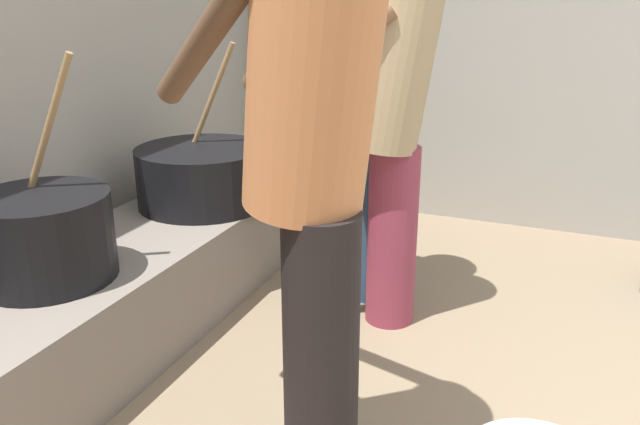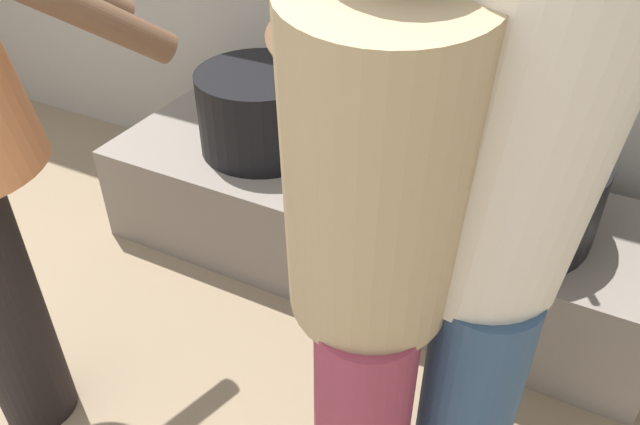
{
  "view_description": "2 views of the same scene",
  "coord_description": "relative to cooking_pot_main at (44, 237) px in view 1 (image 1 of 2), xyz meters",
  "views": [
    {
      "loc": [
        -1.13,
        0.2,
        1.31
      ],
      "look_at": [
        0.68,
        0.94,
        0.62
      ],
      "focal_mm": 35.7,
      "sensor_mm": 36.0,
      "label": 1
    },
    {
      "loc": [
        1.48,
        0.08,
        1.57
      ],
      "look_at": [
        0.93,
        1.13,
        0.71
      ],
      "focal_mm": 35.44,
      "sensor_mm": 36.0,
      "label": 2
    }
  ],
  "objects": [
    {
      "name": "block_enclosure_right",
      "position": [
        2.3,
        -1.8,
        0.71
      ],
      "size": [
        0.2,
        4.79,
        2.49
      ],
      "primitive_type": "cube",
      "color": "#9E998E",
      "rests_on": "ground_plane"
    },
    {
      "name": "hearth_ledge",
      "position": [
        0.44,
        -0.03,
        -0.34
      ],
      "size": [
        1.96,
        0.6,
        0.38
      ],
      "primitive_type": "cube",
      "color": "slate",
      "rests_on": "ground_plane"
    },
    {
      "name": "cooking_pot_main",
      "position": [
        0.0,
        0.0,
        0.0
      ],
      "size": [
        0.45,
        0.45,
        0.75
      ],
      "color": "black",
      "rests_on": "hearth_ledge"
    },
    {
      "name": "cooking_pot_secondary",
      "position": [
        0.88,
        -0.06,
        -0.02
      ],
      "size": [
        0.59,
        0.59,
        0.72
      ],
      "color": "black",
      "rests_on": "hearth_ledge"
    },
    {
      "name": "cook_in_orange_shirt",
      "position": [
        -0.13,
        -1.03,
        0.43
      ],
      "size": [
        0.62,
        0.75,
        1.67
      ],
      "color": "black",
      "rests_on": "ground_plane"
    },
    {
      "name": "cook_in_tan_shirt",
      "position": [
        0.83,
        -0.93,
        0.34
      ],
      "size": [
        0.55,
        0.72,
        1.53
      ],
      "color": "#8C3347",
      "rests_on": "ground_plane"
    },
    {
      "name": "cook_in_cream_shirt",
      "position": [
        1.0,
        -0.8,
        0.39
      ],
      "size": [
        0.65,
        0.73,
        1.6
      ],
      "color": "navy",
      "rests_on": "ground_plane"
    }
  ]
}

